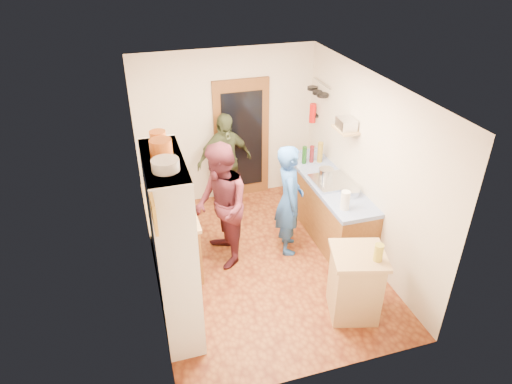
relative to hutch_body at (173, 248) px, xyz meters
name	(u,v)px	position (x,y,z in m)	size (l,w,h in m)	color
floor	(262,262)	(1.30, 0.80, -1.11)	(3.00, 4.00, 0.02)	brown
ceiling	(264,84)	(1.30, 0.80, 1.51)	(3.00, 4.00, 0.02)	silver
wall_back	(226,127)	(1.30, 2.81, 0.20)	(3.00, 0.02, 2.60)	beige
wall_front	(328,282)	(1.30, -1.21, 0.20)	(3.00, 0.02, 2.60)	beige
wall_left	(145,200)	(-0.21, 0.80, 0.20)	(0.02, 4.00, 2.60)	beige
wall_right	(367,167)	(2.81, 0.80, 0.20)	(0.02, 4.00, 2.60)	beige
door_frame	(242,140)	(1.55, 2.77, -0.05)	(0.95, 0.06, 2.10)	brown
door_glass	(242,141)	(1.55, 2.74, -0.05)	(0.70, 0.02, 1.70)	black
hutch_body	(173,248)	(0.00, 0.00, 0.00)	(0.40, 1.20, 2.20)	white
hutch_top_shelf	(163,161)	(0.00, 0.00, 1.08)	(0.40, 1.14, 0.04)	white
plate_stack	(165,165)	(0.00, -0.25, 1.15)	(0.26, 0.26, 0.11)	white
orange_pot_a	(161,148)	(0.00, 0.07, 1.19)	(0.22, 0.22, 0.18)	orange
orange_pot_b	(158,138)	(0.00, 0.36, 1.18)	(0.17, 0.17, 0.15)	orange
left_counter_base	(172,234)	(0.10, 1.25, -0.68)	(0.60, 1.40, 0.85)	brown
left_counter_top	(169,207)	(0.10, 1.25, -0.23)	(0.64, 1.44, 0.05)	tan
toaster	(176,214)	(0.15, 0.86, -0.12)	(0.23, 0.15, 0.17)	white
kettle	(167,209)	(0.05, 1.02, -0.11)	(0.16, 0.16, 0.18)	white
orange_bowl	(173,196)	(0.18, 1.41, -0.15)	(0.20, 0.20, 0.09)	orange
chopping_board	(165,183)	(0.12, 1.87, -0.19)	(0.30, 0.22, 0.03)	tan
right_counter_base	(326,206)	(2.50, 1.30, -0.68)	(0.60, 2.20, 0.84)	brown
right_counter_top	(328,181)	(2.50, 1.30, -0.23)	(0.62, 2.22, 0.06)	#1A3BA3
hob	(332,182)	(2.50, 1.19, -0.18)	(0.55, 0.58, 0.04)	silver
pot_on_hob	(326,173)	(2.45, 1.30, -0.09)	(0.22, 0.22, 0.14)	silver
bottle_a	(304,155)	(2.35, 1.91, -0.06)	(0.07, 0.07, 0.29)	#143F14
bottle_b	(312,154)	(2.48, 1.92, -0.06)	(0.07, 0.07, 0.28)	#591419
bottle_c	(320,152)	(2.61, 1.89, -0.03)	(0.08, 0.08, 0.34)	olive
paper_towel	(345,200)	(2.35, 0.48, -0.07)	(0.12, 0.12, 0.27)	white
mixing_bowl	(351,192)	(2.60, 0.79, -0.15)	(0.26, 0.26, 0.10)	silver
island_base	(355,285)	(2.07, -0.47, -0.67)	(0.55, 0.55, 0.86)	tan
island_top	(359,255)	(2.07, -0.47, -0.22)	(0.62, 0.62, 0.05)	tan
cutting_board	(354,252)	(2.04, -0.41, -0.21)	(0.35, 0.28, 0.02)	white
oil_jar	(379,252)	(2.21, -0.63, -0.08)	(0.11, 0.11, 0.21)	#AD9E2D
pan_rail	(322,83)	(2.76, 2.33, 0.95)	(0.02, 0.02, 0.65)	silver
pan_hang_a	(323,95)	(2.70, 2.15, 0.82)	(0.18, 0.18, 0.05)	black
pan_hang_b	(317,92)	(2.70, 2.35, 0.80)	(0.16, 0.16, 0.05)	black
pan_hang_c	(312,88)	(2.70, 2.55, 0.81)	(0.17, 0.17, 0.05)	black
wall_shelf	(346,130)	(2.67, 1.25, 0.60)	(0.26, 0.42, 0.03)	tan
radio	(346,124)	(2.67, 1.25, 0.69)	(0.22, 0.30, 0.15)	silver
ext_bracket	(316,116)	(2.77, 2.50, 0.35)	(0.06, 0.10, 0.04)	black
fire_extinguisher	(313,113)	(2.71, 2.50, 0.40)	(0.11, 0.11, 0.32)	red
picture_frame	(154,214)	(-0.18, -0.75, 0.95)	(0.03, 0.25, 0.30)	gold
person_hob	(292,201)	(1.79, 0.98, -0.26)	(0.61, 0.40, 1.67)	#2550A1
person_left	(222,205)	(0.80, 1.06, -0.20)	(0.88, 0.68, 1.81)	#491A24
person_back	(226,162)	(1.18, 2.45, -0.26)	(0.98, 0.41, 1.67)	#394128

